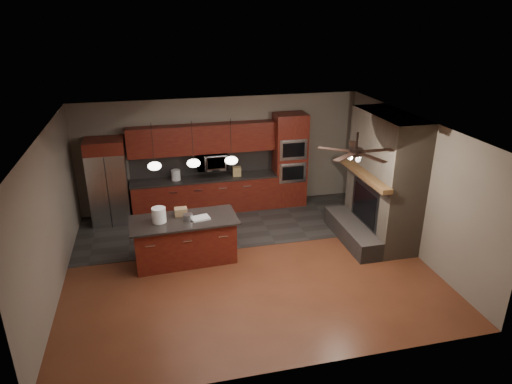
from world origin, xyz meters
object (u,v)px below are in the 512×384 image
object	(u,v)px
kitchen_island	(185,240)
paint_can	(188,217)
refrigerator	(108,182)
paint_tray	(200,218)
white_bucket	(159,215)
counter_box	(237,171)
cardboard_box	(181,212)
microwave	(212,161)
counter_bucket	(176,175)
oven_tower	(290,160)

from	to	relation	value
kitchen_island	paint_can	bearing A→B (deg)	-36.98
refrigerator	paint_tray	bearing A→B (deg)	-50.71
white_bucket	counter_box	distance (m)	3.01
paint_can	cardboard_box	bearing A→B (deg)	114.48
paint_can	paint_tray	world-z (taller)	paint_can
paint_tray	counter_box	xyz separation A→B (m)	(1.18, 2.32, 0.08)
microwave	counter_bucket	size ratio (longest dim) A/B	2.93
refrigerator	paint_tray	world-z (taller)	refrigerator
refrigerator	paint_tray	size ratio (longest dim) A/B	5.80
oven_tower	paint_tray	world-z (taller)	oven_tower
cardboard_box	counter_box	distance (m)	2.58
refrigerator	paint_tray	distance (m)	2.96
oven_tower	refrigerator	xyz separation A→B (m)	(-4.43, -0.07, -0.17)
microwave	white_bucket	size ratio (longest dim) A/B	2.49
oven_tower	cardboard_box	size ratio (longest dim) A/B	9.59
paint_can	microwave	bearing A→B (deg)	71.22
kitchen_island	cardboard_box	bearing A→B (deg)	97.06
refrigerator	counter_box	xyz separation A→B (m)	(3.06, 0.03, -0.00)
oven_tower	refrigerator	size ratio (longest dim) A/B	1.17
microwave	paint_tray	bearing A→B (deg)	-103.57
counter_bucket	counter_box	size ratio (longest dim) A/B	1.10
paint_can	white_bucket	bearing A→B (deg)	174.13
paint_can	cardboard_box	world-z (taller)	cardboard_box
oven_tower	refrigerator	distance (m)	4.43
white_bucket	counter_bucket	world-z (taller)	white_bucket
kitchen_island	counter_bucket	distance (m)	2.38
counter_box	counter_bucket	bearing A→B (deg)	-176.30
oven_tower	counter_bucket	size ratio (longest dim) A/B	9.52
oven_tower	microwave	distance (m)	1.98
cardboard_box	counter_box	size ratio (longest dim) A/B	1.09
kitchen_island	paint_tray	xyz separation A→B (m)	(0.32, -0.05, 0.47)
paint_can	kitchen_island	bearing A→B (deg)	145.62
oven_tower	cardboard_box	world-z (taller)	oven_tower
paint_can	paint_tray	bearing A→B (deg)	1.18
kitchen_island	white_bucket	world-z (taller)	white_bucket
oven_tower	white_bucket	distance (m)	4.07
microwave	paint_tray	xyz separation A→B (m)	(-0.58, -2.42, -0.36)
paint_can	counter_box	bearing A→B (deg)	58.47
microwave	counter_bucket	xyz separation A→B (m)	(-0.89, -0.05, -0.27)
cardboard_box	refrigerator	bearing A→B (deg)	126.14
paint_tray	counter_bucket	distance (m)	2.39
paint_tray	white_bucket	bearing A→B (deg)	164.36
oven_tower	white_bucket	bearing A→B (deg)	-145.41
paint_tray	oven_tower	bearing A→B (deg)	30.79
oven_tower	paint_can	distance (m)	3.67
microwave	refrigerator	size ratio (longest dim) A/B	0.36
refrigerator	microwave	bearing A→B (deg)	3.06
white_bucket	counter_bucket	size ratio (longest dim) A/B	1.17
oven_tower	paint_tray	xyz separation A→B (m)	(-2.56, -2.36, -0.25)
paint_can	cardboard_box	xyz separation A→B (m)	(-0.12, 0.26, 0.02)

